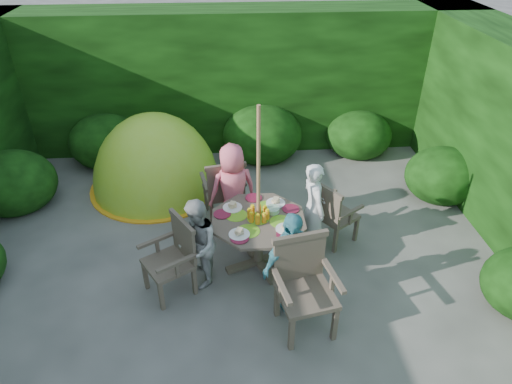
{
  "coord_description": "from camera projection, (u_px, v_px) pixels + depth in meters",
  "views": [
    {
      "loc": [
        -0.05,
        -4.19,
        4.02
      ],
      "look_at": [
        0.3,
        0.76,
        0.85
      ],
      "focal_mm": 32.0,
      "sensor_mm": 36.0,
      "label": 1
    }
  ],
  "objects": [
    {
      "name": "parasol_pole",
      "position": [
        258.0,
        192.0,
        5.41
      ],
      "size": [
        0.06,
        0.06,
        2.2
      ],
      "primitive_type": "cylinder",
      "rotation": [
        0.0,
        0.0,
        0.37
      ],
      "color": "olive",
      "rests_on": "ground"
    },
    {
      "name": "garden_chair_left",
      "position": [
        174.0,
        257.0,
        5.35
      ],
      "size": [
        0.71,
        0.74,
        0.93
      ],
      "rotation": [
        0.0,
        0.0,
        -1.01
      ],
      "color": "#44392D",
      "rests_on": "ground"
    },
    {
      "name": "child_left",
      "position": [
        198.0,
        244.0,
        5.4
      ],
      "size": [
        0.51,
        0.62,
        1.18
      ],
      "primitive_type": "imported",
      "rotation": [
        0.0,
        0.0,
        -1.44
      ],
      "color": "#AAA9A4",
      "rests_on": "ground"
    },
    {
      "name": "hedge_enclosure",
      "position": [
        231.0,
        145.0,
        6.14
      ],
      "size": [
        9.0,
        9.0,
        2.5
      ],
      "color": "black",
      "rests_on": "ground"
    },
    {
      "name": "dome_tent",
      "position": [
        158.0,
        186.0,
        7.62
      ],
      "size": [
        2.43,
        2.43,
        2.5
      ],
      "rotation": [
        0.0,
        0.0,
        0.21
      ],
      "color": "#A4CE27",
      "rests_on": "ground"
    },
    {
      "name": "child_back",
      "position": [
        233.0,
        190.0,
        6.25
      ],
      "size": [
        0.75,
        0.59,
        1.35
      ],
      "primitive_type": "imported",
      "rotation": [
        0.0,
        0.0,
        3.41
      ],
      "color": "#F9667B",
      "rests_on": "ground"
    },
    {
      "name": "child_right",
      "position": [
        313.0,
        207.0,
        5.95
      ],
      "size": [
        0.41,
        0.53,
        1.29
      ],
      "primitive_type": "imported",
      "rotation": [
        0.0,
        0.0,
        1.81
      ],
      "color": "white",
      "rests_on": "ground"
    },
    {
      "name": "garden_chair_back",
      "position": [
        224.0,
        189.0,
        6.55
      ],
      "size": [
        0.68,
        0.63,
        0.97
      ],
      "rotation": [
        0.0,
        0.0,
        3.35
      ],
      "color": "#44392D",
      "rests_on": "ground"
    },
    {
      "name": "child_front",
      "position": [
        290.0,
        262.0,
        5.05
      ],
      "size": [
        0.8,
        0.69,
        1.29
      ],
      "primitive_type": "imported",
      "rotation": [
        0.0,
        0.0,
        0.62
      ],
      "color": "teal",
      "rests_on": "ground"
    },
    {
      "name": "garden_chair_front",
      "position": [
        304.0,
        284.0,
        4.88
      ],
      "size": [
        0.73,
        0.68,
        1.05
      ],
      "rotation": [
        0.0,
        0.0,
        0.2
      ],
      "color": "#44392D",
      "rests_on": "ground"
    },
    {
      "name": "patio_table",
      "position": [
        259.0,
        226.0,
        5.68
      ],
      "size": [
        1.6,
        1.6,
        0.86
      ],
      "rotation": [
        0.0,
        0.0,
        0.37
      ],
      "color": "#44392D",
      "rests_on": "ground"
    },
    {
      "name": "ground",
      "position": [
        236.0,
        283.0,
        5.69
      ],
      "size": [
        60.0,
        60.0,
        0.0
      ],
      "primitive_type": "plane",
      "color": "#4C4A44",
      "rests_on": "ground"
    },
    {
      "name": "garden_chair_right",
      "position": [
        332.0,
        213.0,
        6.14
      ],
      "size": [
        0.69,
        0.71,
        0.89
      ],
      "rotation": [
        0.0,
        0.0,
        2.17
      ],
      "color": "#44392D",
      "rests_on": "ground"
    }
  ]
}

